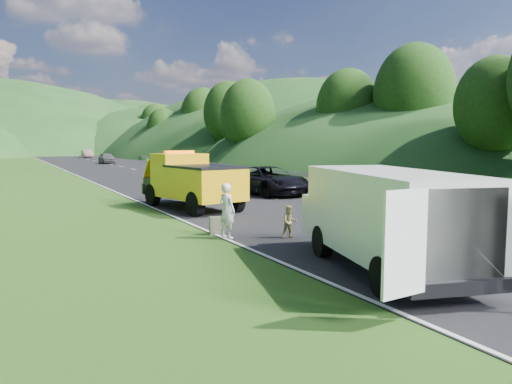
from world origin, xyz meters
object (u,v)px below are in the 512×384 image
worker (426,284)px  passing_suv (268,195)px  woman (227,239)px  spare_tire (455,270)px  child (289,239)px  white_van (386,215)px  tow_truck (191,181)px  suitcase (215,226)px

worker → passing_suv: 18.52m
woman → worker: bearing=176.6°
spare_tire → woman: bearing=118.6°
woman → child: bearing=-137.3°
worker → passing_suv: bearing=54.9°
white_van → worker: white_van is taller
white_van → spare_tire: white_van is taller
child → spare_tire: bearing=-58.4°
woman → spare_tire: bearing=-169.7°
tow_truck → passing_suv: 7.23m
woman → white_van: bearing=179.4°
tow_truck → passing_suv: (6.11, 3.65, -1.32)m
white_van → passing_suv: white_van is taller
spare_tire → passing_suv: (4.17, 17.03, 0.00)m
worker → suitcase: worker is taller
white_van → suitcase: 6.68m
woman → passing_suv: (7.56, 10.83, 0.00)m
tow_truck → woman: bearing=-109.4°
woman → worker: size_ratio=1.13×
white_van → worker: 1.89m
spare_tire → child: bearing=107.1°
worker → spare_tire: worker is taller
white_van → child: 4.73m
tow_truck → worker: bearing=-96.6°
tow_truck → spare_tire: tow_truck is taller
suitcase → tow_truck: bearing=76.6°
woman → suitcase: bearing=-13.7°
white_van → woman: (-1.75, 5.50, -1.40)m
suitcase → passing_suv: 12.58m
woman → child: woman is taller
tow_truck → passing_suv: bearing=22.8°
suitcase → child: bearing=-44.6°
child → spare_tire: size_ratio=1.74×
tow_truck → child: 8.28m
suitcase → passing_suv: bearing=52.7°
worker → spare_tire: 1.68m
woman → worker: woman is taller
child → suitcase: size_ratio=1.76×
passing_suv → tow_truck: bearing=-153.6°
tow_truck → child: bearing=-95.7°
worker → woman: bearing=87.9°
tow_truck → worker: tow_truck is taller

